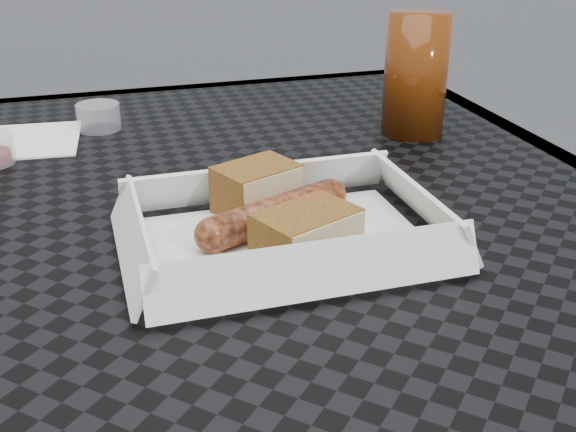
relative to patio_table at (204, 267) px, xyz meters
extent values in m
cube|color=black|center=(0.00, 0.00, 0.07)|extent=(0.80, 0.80, 0.01)
cube|color=black|center=(0.00, 0.39, 0.06)|extent=(0.80, 0.03, 0.03)
cube|color=black|center=(0.39, 0.00, 0.06)|extent=(0.03, 0.80, 0.03)
cylinder|color=black|center=(0.35, 0.35, -0.30)|extent=(0.03, 0.03, 0.73)
cube|color=white|center=(0.05, -0.12, 0.08)|extent=(0.22, 0.15, 0.00)
cylinder|color=brown|center=(0.04, -0.10, 0.09)|extent=(0.12, 0.07, 0.03)
sphere|color=brown|center=(0.10, -0.07, 0.09)|extent=(0.03, 0.03, 0.03)
sphere|color=brown|center=(-0.01, -0.12, 0.09)|extent=(0.03, 0.03, 0.03)
cube|color=brown|center=(0.04, -0.06, 0.10)|extent=(0.08, 0.07, 0.04)
cube|color=brown|center=(0.05, -0.15, 0.10)|extent=(0.09, 0.07, 0.04)
cylinder|color=#DB3D09|center=(0.10, -0.15, 0.08)|extent=(0.02, 0.02, 0.00)
torus|color=white|center=(0.11, -0.16, 0.08)|extent=(0.02, 0.02, 0.00)
cube|color=#B2D17F|center=(0.11, -0.15, 0.08)|extent=(0.02, 0.02, 0.00)
cube|color=white|center=(-0.16, 0.21, 0.08)|extent=(0.13, 0.13, 0.00)
cylinder|color=silver|center=(-0.08, 0.23, 0.09)|extent=(0.05, 0.05, 0.03)
cylinder|color=#562107|center=(0.27, 0.11, 0.14)|extent=(0.07, 0.07, 0.14)
camera|label=1|loc=(-0.10, -0.61, 0.34)|focal=45.00mm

